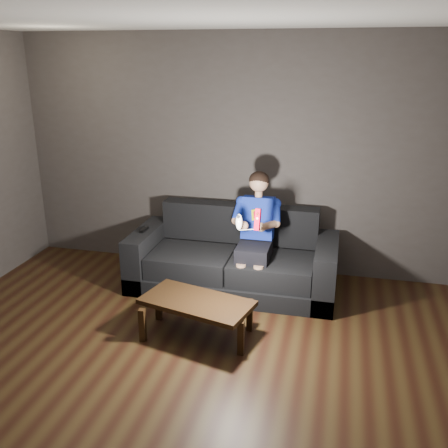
# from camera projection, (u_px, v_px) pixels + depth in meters

# --- Properties ---
(floor) EXTENTS (5.00, 5.00, 0.00)m
(floor) POSITION_uv_depth(u_px,v_px,m) (158.00, 390.00, 3.83)
(floor) COLOR black
(floor) RESTS_ON ground
(back_wall) EXTENTS (5.00, 0.04, 2.70)m
(back_wall) POSITION_uv_depth(u_px,v_px,m) (231.00, 156.00, 5.70)
(back_wall) COLOR #3D3836
(back_wall) RESTS_ON ground
(ceiling) EXTENTS (5.00, 5.00, 0.02)m
(ceiling) POSITION_uv_depth(u_px,v_px,m) (138.00, 10.00, 2.96)
(ceiling) COLOR silver
(ceiling) RESTS_ON back_wall
(sofa) EXTENTS (2.21, 0.95, 0.85)m
(sofa) POSITION_uv_depth(u_px,v_px,m) (233.00, 263.00, 5.46)
(sofa) COLOR black
(sofa) RESTS_ON floor
(child) EXTENTS (0.50, 0.62, 1.24)m
(child) POSITION_uv_depth(u_px,v_px,m) (256.00, 225.00, 5.20)
(child) COLOR black
(child) RESTS_ON sofa
(wii_remote_red) EXTENTS (0.06, 0.08, 0.21)m
(wii_remote_red) POSITION_uv_depth(u_px,v_px,m) (258.00, 219.00, 4.67)
(wii_remote_red) COLOR red
(wii_remote_red) RESTS_ON child
(nunchuk_white) EXTENTS (0.08, 0.11, 0.16)m
(nunchuk_white) POSITION_uv_depth(u_px,v_px,m) (239.00, 222.00, 4.72)
(nunchuk_white) COLOR white
(nunchuk_white) RESTS_ON child
(wii_remote_black) EXTENTS (0.04, 0.17, 0.03)m
(wii_remote_black) POSITION_uv_depth(u_px,v_px,m) (144.00, 229.00, 5.49)
(wii_remote_black) COLOR black
(wii_remote_black) RESTS_ON sofa
(coffee_table) EXTENTS (1.08, 0.72, 0.36)m
(coffee_table) POSITION_uv_depth(u_px,v_px,m) (197.00, 305.00, 4.48)
(coffee_table) COLOR black
(coffee_table) RESTS_ON floor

